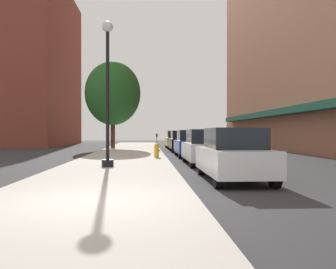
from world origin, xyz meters
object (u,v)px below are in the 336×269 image
(car_white, at_px, (233,155))
(car_yellow, at_px, (176,140))
(fire_hydrant, at_px, (157,150))
(car_silver, at_px, (205,148))
(car_black, at_px, (181,141))
(lamppost, at_px, (108,91))
(parking_meter_near, at_px, (157,140))
(tree_near, at_px, (113,93))
(car_blue, at_px, (191,144))

(car_white, relative_size, car_yellow, 1.00)
(fire_hydrant, relative_size, car_white, 0.18)
(car_silver, relative_size, car_black, 1.00)
(lamppost, xyz_separation_m, car_silver, (4.30, 2.05, -2.39))
(parking_meter_near, relative_size, car_white, 0.30)
(fire_hydrant, height_order, car_silver, car_silver)
(parking_meter_near, bearing_deg, car_black, 17.25)
(parking_meter_near, bearing_deg, lamppost, -99.92)
(tree_near, distance_m, car_yellow, 7.28)
(car_white, bearing_deg, car_black, 91.88)
(lamppost, distance_m, fire_hydrant, 6.60)
(fire_hydrant, xyz_separation_m, car_black, (2.16, 8.40, 0.29))
(lamppost, relative_size, car_silver, 1.37)
(fire_hydrant, xyz_separation_m, car_silver, (2.16, -3.59, 0.29))
(car_white, bearing_deg, car_blue, 91.88)
(lamppost, bearing_deg, car_white, -40.71)
(parking_meter_near, distance_m, car_black, 2.05)
(car_black, height_order, car_yellow, same)
(parking_meter_near, height_order, tree_near, tree_near)
(parking_meter_near, height_order, car_silver, car_silver)
(tree_near, distance_m, car_white, 23.63)
(tree_near, xyz_separation_m, car_white, (5.80, -22.51, -4.25))
(car_yellow, bearing_deg, car_silver, -89.74)
(fire_hydrant, bearing_deg, car_blue, 43.44)
(lamppost, distance_m, car_silver, 5.33)
(car_silver, bearing_deg, parking_meter_near, 101.16)
(car_blue, bearing_deg, lamppost, -118.97)
(parking_meter_near, relative_size, car_blue, 0.30)
(tree_near, xyz_separation_m, car_blue, (5.80, -11.11, -4.25))
(lamppost, distance_m, car_white, 6.16)
(fire_hydrant, height_order, car_yellow, car_yellow)
(parking_meter_near, distance_m, car_white, 17.25)
(car_yellow, bearing_deg, fire_hydrant, -98.32)
(parking_meter_near, height_order, car_yellow, car_yellow)
(car_white, height_order, car_black, same)
(fire_hydrant, bearing_deg, car_silver, -58.92)
(car_blue, bearing_deg, tree_near, 117.77)
(car_blue, relative_size, car_yellow, 1.00)
(car_black, relative_size, car_yellow, 1.00)
(parking_meter_near, height_order, car_white, car_white)
(tree_near, height_order, car_black, tree_near)
(car_white, height_order, car_blue, same)
(lamppost, height_order, car_white, lamppost)
(lamppost, height_order, tree_near, tree_near)
(car_white, bearing_deg, car_silver, 91.88)
(fire_hydrant, height_order, car_blue, car_blue)
(car_white, distance_m, car_blue, 11.39)
(car_white, relative_size, car_blue, 1.00)
(lamppost, relative_size, parking_meter_near, 4.50)
(car_black, bearing_deg, car_silver, -91.95)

